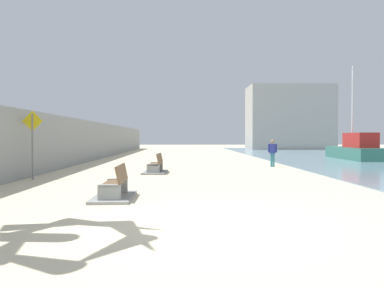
# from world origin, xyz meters

# --- Properties ---
(ground_plane) EXTENTS (120.00, 120.00, 0.00)m
(ground_plane) POSITION_xyz_m (0.00, 18.00, 0.00)
(ground_plane) COLOR beige
(seawall) EXTENTS (0.80, 64.00, 2.95)m
(seawall) POSITION_xyz_m (-7.50, 18.00, 1.48)
(seawall) COLOR gray
(seawall) RESTS_ON ground
(bench_near) EXTENTS (1.14, 2.12, 0.98)m
(bench_near) POSITION_xyz_m (-2.36, 3.01, 0.23)
(bench_near) COLOR gray
(bench_near) RESTS_ON ground
(bench_far) EXTENTS (1.21, 2.16, 0.98)m
(bench_far) POSITION_xyz_m (-1.73, 10.53, 0.23)
(bench_far) COLOR gray
(bench_far) RESTS_ON ground
(person_walking) EXTENTS (0.50, 0.28, 1.62)m
(person_walking) POSITION_xyz_m (4.96, 14.05, 0.94)
(person_walking) COLOR teal
(person_walking) RESTS_ON ground
(boat_mid_bay) EXTENTS (2.51, 7.60, 7.46)m
(boat_mid_bay) POSITION_xyz_m (13.23, 20.86, 0.80)
(boat_mid_bay) COLOR #337060
(boat_mid_bay) RESTS_ON water_bay
(pedestrian_sign) EXTENTS (0.85, 0.08, 2.87)m
(pedestrian_sign) POSITION_xyz_m (-6.65, 7.84, 1.78)
(pedestrian_sign) COLOR slate
(pedestrian_sign) RESTS_ON ground
(harbor_building) EXTENTS (12.00, 6.00, 9.27)m
(harbor_building) POSITION_xyz_m (15.35, 46.00, 4.64)
(harbor_building) COLOR #ADAAA3
(harbor_building) RESTS_ON ground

